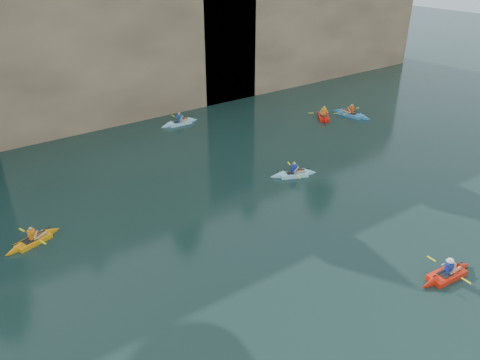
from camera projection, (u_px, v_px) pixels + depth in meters
ground at (304, 286)px, 18.60m from camera, size 160.00×160.00×0.00m
cliff at (52, 28)px, 37.43m from camera, size 70.00×16.00×12.00m
cliff_slab_center at (112, 44)px, 33.29m from camera, size 24.00×2.40×11.40m
cliff_slab_east at (315, 27)px, 44.10m from camera, size 26.00×2.40×9.84m
sea_cave_center at (39, 117)px, 31.57m from camera, size 3.50×1.00×3.20m
sea_cave_east at (213, 76)px, 38.58m from camera, size 5.00×1.00×4.50m
main_kayaker at (447, 274)px, 19.04m from camera, size 3.05×2.07×1.11m
kayaker_orange at (33, 240)px, 21.22m from camera, size 2.84×2.04×1.05m
kayaker_ltblue_near at (294, 174)px, 27.23m from camera, size 2.89×2.08×1.12m
kayaker_red_far at (323, 116)px, 36.08m from camera, size 2.57×3.01×1.20m
kayaker_ltblue_mid at (179, 123)px, 34.85m from camera, size 3.07×2.31×1.16m
kayaker_blue_east at (351, 114)px, 36.51m from camera, size 2.36×3.50×1.21m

